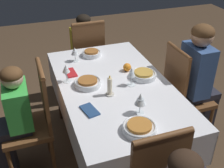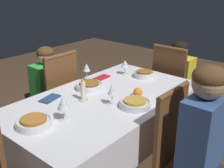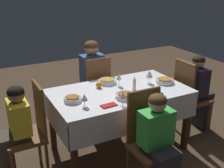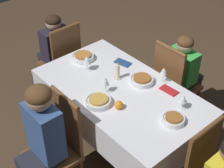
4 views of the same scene
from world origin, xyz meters
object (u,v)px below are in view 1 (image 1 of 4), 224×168
Objects in this scene: candle_centerpiece at (110,88)px; person_child_green at (12,121)px; bowl_east at (91,53)px; bowl_north at (88,83)px; bowl_west at (139,128)px; person_child_yellow at (84,50)px; chair_east at (87,57)px; napkin_spare_side at (90,110)px; wine_glass_north at (66,69)px; wine_glass_south at (132,73)px; chair_north at (34,118)px; wine_glass_east at (75,52)px; chair_south at (183,93)px; wine_glass_west at (140,99)px; bowl_south at (143,75)px; orange_fruit at (127,67)px; dining_table at (115,94)px; person_adult_denim at (200,77)px; napkin_red_folded at (71,73)px.

person_child_green is at bearing 75.49° from candle_centerpiece.
bowl_north is (-0.52, 0.18, -0.00)m from bowl_east.
person_child_yellow is at bearing -2.36° from bowl_west.
napkin_spare_side is (-1.28, 0.32, 0.23)m from chair_east.
wine_glass_north is 0.83m from bowl_west.
wine_glass_south is at bearing -165.91° from bowl_east.
chair_north is 6.41× the size of wine_glass_north.
napkin_spare_side is at bearing 76.21° from chair_east.
chair_east is 1.18m from candle_centerpiece.
bowl_east is 0.20m from wine_glass_east.
chair_south is 6.28× the size of wine_glass_south.
chair_south reaches higher than wine_glass_west.
wine_glass_west is at bearing 152.51° from bowl_south.
orange_fruit is at bearing -151.57° from bowl_east.
chair_north is 7.33× the size of wine_glass_east.
wine_glass_west is (-0.48, -0.87, 0.32)m from person_child_green.
chair_north is 4.55× the size of bowl_south.
orange_fruit is (0.60, -0.14, -0.08)m from wine_glass_west.
person_child_yellow reaches higher than dining_table.
person_adult_denim is (-0.06, -1.49, 0.13)m from chair_north.
person_child_green is at bearing 96.63° from orange_fruit.
bowl_south reaches higher than napkin_spare_side.
candle_centerpiece is (-0.08, 0.21, -0.05)m from wine_glass_south.
chair_east is at bearing -24.75° from wine_glass_north.
person_child_yellow is 1.78m from bowl_west.
candle_centerpiece reaches higher than wine_glass_south.
wine_glass_south is at bearing 94.27° from person_adult_denim.
napkin_spare_side is (-0.34, -0.55, 0.21)m from person_child_green.
wine_glass_east is 0.80× the size of candle_centerpiece.
wine_glass_south reaches higher than bowl_east.
bowl_south is 1.00× the size of bowl_west.
bowl_south is 1.61× the size of wine_glass_east.
person_child_green is (0.06, 1.65, -0.11)m from person_adult_denim.
chair_east is at bearing 143.67° from chair_north.
dining_table is 0.47m from wine_glass_west.
bowl_south is (-1.15, -0.24, 0.24)m from person_child_yellow.
dining_table is at bearing -32.89° from candle_centerpiece.
napkin_red_folded is at bearing 20.13° from bowl_north.
person_adult_denim reaches higher than candle_centerpiece.
wine_glass_west is at bearing 55.69° from chair_north.
chair_east is 13.97× the size of orange_fruit.
napkin_spare_side is at bearing 77.76° from person_child_yellow.
napkin_spare_side is at bearing 167.15° from bowl_north.
bowl_west is 3.08× the size of orange_fruit.
person_child_green is 6.30× the size of wine_glass_west.
person_adult_denim is 1.17× the size of person_child_yellow.
wine_glass_west is 0.31m from candle_centerpiece.
person_child_yellow is 6.38× the size of wine_glass_south.
chair_north is 5.85× the size of candle_centerpiece.
chair_east is 1.04m from bowl_south.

